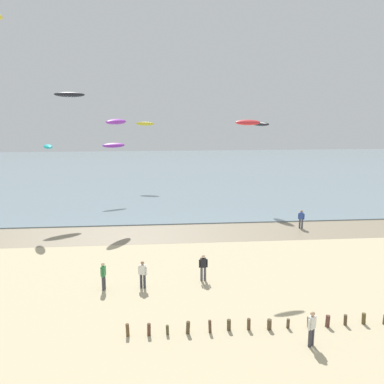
% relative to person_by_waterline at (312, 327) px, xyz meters
% --- Properties ---
extents(wet_sand_strip, '(120.00, 5.60, 0.01)m').
position_rel_person_by_waterline_xyz_m(wet_sand_strip, '(-6.26, 18.18, -0.91)').
color(wet_sand_strip, gray).
rests_on(wet_sand_strip, ground).
extents(sea, '(160.00, 70.00, 0.10)m').
position_rel_person_by_waterline_xyz_m(sea, '(-6.26, 55.98, -0.87)').
color(sea, gray).
rests_on(sea, ground).
extents(groyne_mid, '(15.02, 0.34, 0.65)m').
position_rel_person_by_waterline_xyz_m(groyne_mid, '(-0.88, 1.62, -0.64)').
color(groyne_mid, brown).
rests_on(groyne_mid, ground).
extents(person_by_waterline, '(0.47, 0.40, 1.71)m').
position_rel_person_by_waterline_xyz_m(person_by_waterline, '(0.00, 0.00, 0.00)').
color(person_by_waterline, '#383842').
rests_on(person_by_waterline, ground).
extents(person_left_flank, '(0.52, 0.36, 1.71)m').
position_rel_person_by_waterline_xyz_m(person_left_flank, '(6.18, 18.74, 0.00)').
color(person_left_flank, '#4C4C56').
rests_on(person_left_flank, ground).
extents(person_right_flank, '(0.29, 0.56, 1.71)m').
position_rel_person_by_waterline_xyz_m(person_right_flank, '(-10.19, 7.04, 0.00)').
color(person_right_flank, '#383842').
rests_on(person_right_flank, ground).
extents(person_far_down_beach, '(0.54, 0.33, 1.71)m').
position_rel_person_by_waterline_xyz_m(person_far_down_beach, '(-7.85, 7.05, 0.00)').
color(person_far_down_beach, '#383842').
rests_on(person_far_down_beach, ground).
extents(person_trailing_behind, '(0.57, 0.24, 1.71)m').
position_rel_person_by_waterline_xyz_m(person_trailing_behind, '(-4.06, 7.87, 0.00)').
color(person_trailing_behind, '#4C4C56').
rests_on(person_trailing_behind, ground).
extents(kite_aloft_1, '(2.45, 3.38, 0.56)m').
position_rel_person_by_waterline_xyz_m(kite_aloft_1, '(-10.60, 23.91, 8.59)').
color(kite_aloft_1, purple).
extents(kite_aloft_2, '(2.88, 2.00, 0.74)m').
position_rel_person_by_waterline_xyz_m(kite_aloft_2, '(-11.75, 32.46, 5.63)').
color(kite_aloft_2, purple).
extents(kite_aloft_3, '(1.95, 1.04, 0.52)m').
position_rel_person_by_waterline_xyz_m(kite_aloft_3, '(-0.61, 11.53, 8.88)').
color(kite_aloft_3, red).
extents(kite_aloft_4, '(2.72, 1.61, 0.73)m').
position_rel_person_by_waterline_xyz_m(kite_aloft_4, '(-8.23, 41.34, 7.80)').
color(kite_aloft_4, yellow).
extents(kite_aloft_5, '(1.48, 2.40, 0.41)m').
position_rel_person_by_waterline_xyz_m(kite_aloft_5, '(-16.42, 21.15, 6.50)').
color(kite_aloft_5, '#19B2B7').
extents(kite_aloft_6, '(1.94, 2.92, 0.46)m').
position_rel_person_by_waterline_xyz_m(kite_aloft_6, '(4.62, 28.47, 8.17)').
color(kite_aloft_6, black).
extents(kite_aloft_7, '(3.39, 2.75, 0.59)m').
position_rel_person_by_waterline_xyz_m(kite_aloft_7, '(-15.69, 28.53, 11.26)').
color(kite_aloft_7, black).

